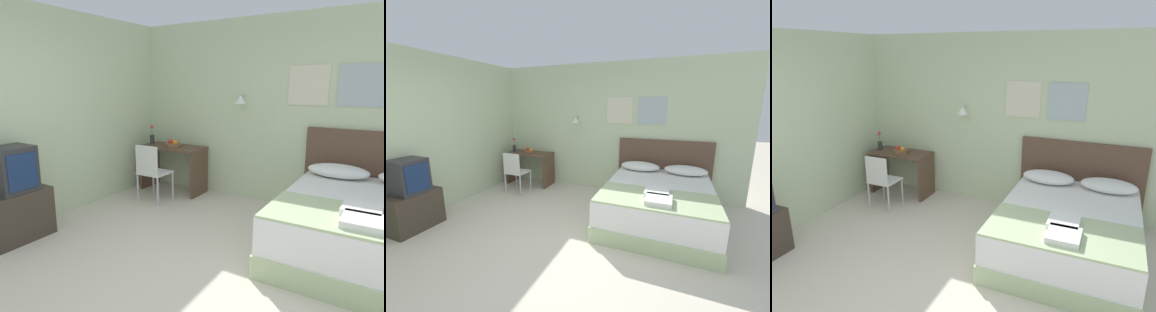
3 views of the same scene
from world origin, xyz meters
TOP-DOWN VIEW (x-y plane):
  - ground_plane at (0.00, 0.00)m, footprint 24.00×24.00m
  - wall_back at (0.01, 2.78)m, footprint 5.40×0.31m
  - bed at (1.25, 1.67)m, footprint 1.60×2.04m
  - headboard at (1.25, 2.72)m, footprint 1.72×0.06m
  - pillow_left at (0.85, 2.45)m, footprint 0.72×0.39m
  - throw_blanket at (1.25, 1.08)m, footprint 1.55×0.82m
  - folded_towel_near_foot at (1.25, 1.22)m, footprint 0.32×0.34m
  - folded_towel_mid_bed at (1.29, 0.93)m, footprint 0.32×0.34m
  - desk at (-1.64, 2.43)m, footprint 1.02×0.52m
  - desk_chair at (-1.58, 1.79)m, footprint 0.41×0.41m
  - fruit_bowl at (-1.62, 2.40)m, footprint 0.26×0.26m
  - flower_vase at (-2.05, 2.41)m, footprint 0.08×0.08m
  - tv_stand at (-2.08, 0.02)m, footprint 0.41×0.70m
  - television at (-2.07, 0.02)m, footprint 0.40×0.41m

SIDE VIEW (x-z plane):
  - ground_plane at x=0.00m, z-range 0.00..0.00m
  - tv_stand at x=-2.08m, z-range 0.00..0.56m
  - bed at x=1.25m, z-range 0.00..0.58m
  - desk at x=-1.64m, z-range 0.13..0.87m
  - desk_chair at x=-1.58m, z-range 0.07..0.93m
  - headboard at x=1.25m, z-range 0.00..1.15m
  - throw_blanket at x=1.25m, z-range 0.58..0.60m
  - folded_towel_near_foot at x=1.25m, z-range 0.60..0.66m
  - folded_towel_mid_bed at x=1.29m, z-range 0.60..0.66m
  - pillow_left at x=0.85m, z-range 0.58..0.75m
  - fruit_bowl at x=-1.62m, z-range 0.72..0.83m
  - television at x=-2.07m, z-range 0.56..1.06m
  - flower_vase at x=-2.05m, z-range 0.69..1.01m
  - wall_back at x=0.01m, z-range 0.01..2.66m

